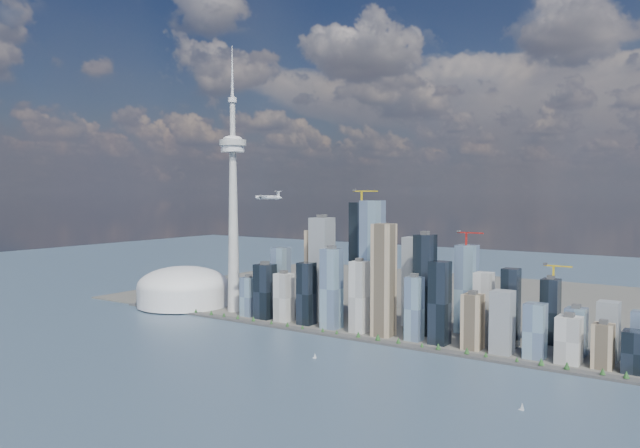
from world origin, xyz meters
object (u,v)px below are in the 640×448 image
Objects in this scene: needle_tower at (233,200)px; sailboat_east at (522,408)px; dome_stadium at (183,289)px; sailboat_west at (315,356)px; airplane at (268,197)px.

needle_tower is 755.09m from sailboat_east.
sailboat_west is at bearing -21.34° from dome_stadium.
airplane is 6.80× the size of sailboat_west.
sailboat_east is at bearing -16.41° from dome_stadium.
sailboat_west is (345.84, -199.86, -232.88)m from needle_tower.
needle_tower is at bearing 148.88° from sailboat_west.
dome_stadium is 522.89m from sailboat_west.
airplane is (298.56, -70.11, 204.56)m from dome_stadium.
sailboat_east reaches higher than sailboat_west.
airplane is (158.56, -80.11, 8.16)m from needle_tower.
sailboat_east is at bearing -20.33° from needle_tower.
dome_stadium is at bearing 178.76° from sailboat_east.
needle_tower is 177.84m from airplane.
dome_stadium is 368.65m from airplane.
sailboat_west is 331.53m from sailboat_east.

